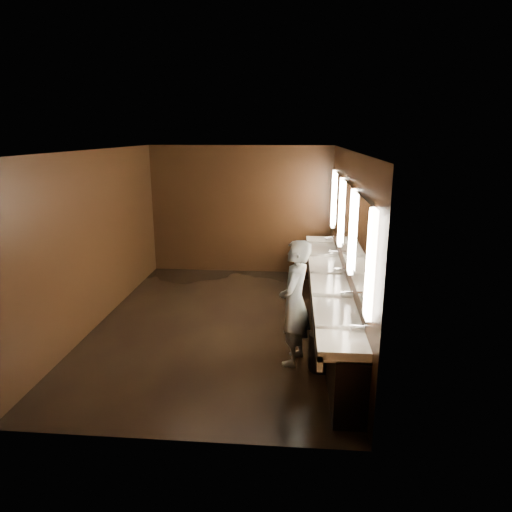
% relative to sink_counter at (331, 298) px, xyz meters
% --- Properties ---
extents(floor, '(6.00, 6.00, 0.00)m').
position_rel_sink_counter_xyz_m(floor, '(-1.79, 0.00, -0.50)').
color(floor, black).
rests_on(floor, ground).
extents(ceiling, '(4.00, 6.00, 0.02)m').
position_rel_sink_counter_xyz_m(ceiling, '(-1.79, 0.00, 2.30)').
color(ceiling, '#2D2D2B').
rests_on(ceiling, wall_back).
extents(wall_back, '(4.00, 0.02, 2.80)m').
position_rel_sink_counter_xyz_m(wall_back, '(-1.79, 3.00, 0.90)').
color(wall_back, black).
rests_on(wall_back, floor).
extents(wall_front, '(4.00, 0.02, 2.80)m').
position_rel_sink_counter_xyz_m(wall_front, '(-1.79, -3.00, 0.90)').
color(wall_front, black).
rests_on(wall_front, floor).
extents(wall_left, '(0.02, 6.00, 2.80)m').
position_rel_sink_counter_xyz_m(wall_left, '(-3.79, 0.00, 0.90)').
color(wall_left, black).
rests_on(wall_left, floor).
extents(wall_right, '(0.02, 6.00, 2.80)m').
position_rel_sink_counter_xyz_m(wall_right, '(0.21, 0.00, 0.90)').
color(wall_right, black).
rests_on(wall_right, floor).
extents(sink_counter, '(0.55, 5.40, 1.01)m').
position_rel_sink_counter_xyz_m(sink_counter, '(0.00, 0.00, 0.00)').
color(sink_counter, black).
rests_on(sink_counter, floor).
extents(mirror_band, '(0.06, 5.03, 1.15)m').
position_rel_sink_counter_xyz_m(mirror_band, '(0.19, -0.00, 1.25)').
color(mirror_band, '#FFE7C5').
rests_on(mirror_band, wall_right).
extents(person, '(0.56, 0.71, 1.72)m').
position_rel_sink_counter_xyz_m(person, '(-0.58, -1.20, 0.36)').
color(person, '#9AB4E6').
rests_on(person, floor).
extents(trash_bin, '(0.40, 0.40, 0.51)m').
position_rel_sink_counter_xyz_m(trash_bin, '(-0.22, -1.39, -0.24)').
color(trash_bin, black).
rests_on(trash_bin, floor).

